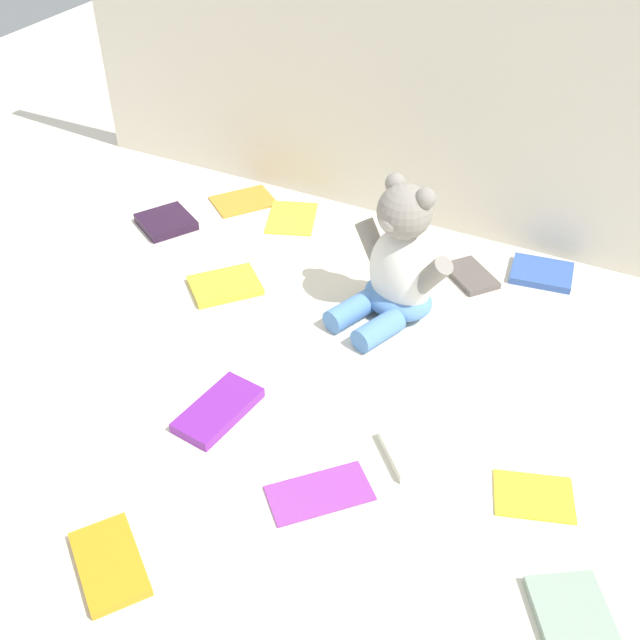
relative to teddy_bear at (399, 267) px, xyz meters
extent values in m
plane|color=silver|center=(-0.07, -0.09, -0.09)|extent=(3.20, 3.20, 0.00)
cube|color=beige|center=(-0.07, 0.31, 0.18)|extent=(1.53, 0.03, 0.55)
ellipsoid|color=white|center=(0.00, 0.01, -0.01)|extent=(0.15, 0.13, 0.16)
ellipsoid|color=#598CD1|center=(0.00, 0.00, -0.06)|extent=(0.16, 0.14, 0.06)
sphere|color=gray|center=(0.00, 0.00, 0.11)|extent=(0.12, 0.12, 0.09)
ellipsoid|color=#AEA599|center=(-0.01, -0.03, 0.10)|extent=(0.04, 0.04, 0.03)
sphere|color=gray|center=(-0.02, 0.02, 0.14)|extent=(0.04, 0.04, 0.03)
sphere|color=gray|center=(0.03, 0.00, 0.14)|extent=(0.04, 0.04, 0.03)
cylinder|color=gray|center=(-0.06, 0.03, 0.02)|extent=(0.08, 0.06, 0.08)
cylinder|color=gray|center=(0.06, -0.02, 0.02)|extent=(0.08, 0.06, 0.08)
cylinder|color=#598CD1|center=(-0.06, -0.06, -0.07)|extent=(0.07, 0.10, 0.04)
cylinder|color=#598CD1|center=(0.00, -0.08, -0.07)|extent=(0.07, 0.10, 0.04)
cube|color=purple|center=(-0.14, -0.35, -0.08)|extent=(0.09, 0.14, 0.02)
cube|color=#8EA590|center=(0.41, -0.45, -0.09)|extent=(0.14, 0.16, 0.01)
cube|color=gold|center=(-0.31, 0.19, -0.09)|extent=(0.13, 0.15, 0.01)
cube|color=white|center=(0.17, -0.27, -0.08)|extent=(0.16, 0.16, 0.02)
cube|color=orange|center=(-0.43, 0.20, -0.09)|extent=(0.15, 0.16, 0.01)
cube|color=yellow|center=(-0.30, -0.08, -0.09)|extent=(0.15, 0.15, 0.01)
cube|color=#59504C|center=(0.09, 0.15, -0.09)|extent=(0.12, 0.11, 0.01)
cube|color=purple|center=(0.06, -0.41, -0.09)|extent=(0.14, 0.15, 0.01)
cube|color=yellow|center=(0.32, -0.29, -0.09)|extent=(0.12, 0.10, 0.01)
cube|color=#2A162F|center=(-0.52, 0.05, -0.08)|extent=(0.14, 0.14, 0.02)
cube|color=#3558A8|center=(0.20, 0.22, -0.09)|extent=(0.12, 0.10, 0.01)
cube|color=orange|center=(-0.12, -0.63, -0.09)|extent=(0.14, 0.13, 0.01)
camera|label=1|loc=(0.35, -0.99, 0.72)|focal=42.67mm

